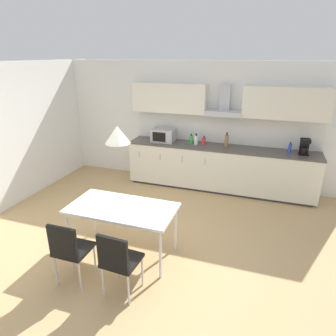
{
  "coord_description": "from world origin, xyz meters",
  "views": [
    {
      "loc": [
        1.62,
        -3.5,
        2.7
      ],
      "look_at": [
        0.18,
        0.73,
        1.0
      ],
      "focal_mm": 32.0,
      "sensor_mm": 36.0,
      "label": 1
    }
  ],
  "objects_px": {
    "pendant_lamp": "(117,135)",
    "microwave": "(163,135)",
    "bottle_white": "(196,140)",
    "bottle_green": "(191,139)",
    "dining_table": "(122,210)",
    "bottle_brown": "(227,141)",
    "bottle_red": "(204,141)",
    "bottle_blue": "(290,148)",
    "chair_near_left": "(69,247)",
    "coffee_maker": "(304,147)",
    "chair_near_right": "(118,259)"
  },
  "relations": [
    {
      "from": "bottle_brown",
      "to": "bottle_blue",
      "type": "bearing_deg",
      "value": 1.42
    },
    {
      "from": "bottle_red",
      "to": "dining_table",
      "type": "height_order",
      "value": "bottle_red"
    },
    {
      "from": "coffee_maker",
      "to": "bottle_blue",
      "type": "relative_size",
      "value": 1.4
    },
    {
      "from": "coffee_maker",
      "to": "bottle_green",
      "type": "distance_m",
      "value": 2.19
    },
    {
      "from": "bottle_blue",
      "to": "dining_table",
      "type": "bearing_deg",
      "value": -129.3
    },
    {
      "from": "bottle_green",
      "to": "dining_table",
      "type": "relative_size",
      "value": 0.15
    },
    {
      "from": "coffee_maker",
      "to": "bottle_blue",
      "type": "bearing_deg",
      "value": 176.08
    },
    {
      "from": "chair_near_right",
      "to": "bottle_red",
      "type": "bearing_deg",
      "value": 86.54
    },
    {
      "from": "bottle_blue",
      "to": "coffee_maker",
      "type": "bearing_deg",
      "value": -3.92
    },
    {
      "from": "chair_near_right",
      "to": "bottle_blue",
      "type": "bearing_deg",
      "value": 61.43
    },
    {
      "from": "chair_near_left",
      "to": "pendant_lamp",
      "type": "distance_m",
      "value": 1.49
    },
    {
      "from": "microwave",
      "to": "bottle_brown",
      "type": "bearing_deg",
      "value": 0.57
    },
    {
      "from": "pendant_lamp",
      "to": "dining_table",
      "type": "bearing_deg",
      "value": -90.0
    },
    {
      "from": "coffee_maker",
      "to": "bottle_white",
      "type": "relative_size",
      "value": 1.29
    },
    {
      "from": "bottle_brown",
      "to": "bottle_green",
      "type": "bearing_deg",
      "value": 179.05
    },
    {
      "from": "bottle_white",
      "to": "bottle_brown",
      "type": "xyz_separation_m",
      "value": [
        0.63,
        -0.0,
        0.03
      ]
    },
    {
      "from": "pendant_lamp",
      "to": "microwave",
      "type": "bearing_deg",
      "value": 97.31
    },
    {
      "from": "coffee_maker",
      "to": "dining_table",
      "type": "xyz_separation_m",
      "value": [
        -2.46,
        -2.69,
        -0.39
      ]
    },
    {
      "from": "dining_table",
      "to": "chair_near_left",
      "type": "height_order",
      "value": "chair_near_left"
    },
    {
      "from": "bottle_white",
      "to": "bottle_green",
      "type": "distance_m",
      "value": 0.11
    },
    {
      "from": "bottle_blue",
      "to": "bottle_green",
      "type": "distance_m",
      "value": 1.95
    },
    {
      "from": "bottle_white",
      "to": "dining_table",
      "type": "bearing_deg",
      "value": -98.06
    },
    {
      "from": "bottle_brown",
      "to": "chair_near_left",
      "type": "xyz_separation_m",
      "value": [
        -1.34,
        -3.44,
        -0.53
      ]
    },
    {
      "from": "bottle_white",
      "to": "pendant_lamp",
      "type": "xyz_separation_m",
      "value": [
        -0.38,
        -2.68,
        0.73
      ]
    },
    {
      "from": "bottle_green",
      "to": "chair_near_left",
      "type": "xyz_separation_m",
      "value": [
        -0.6,
        -3.45,
        -0.49
      ]
    },
    {
      "from": "bottle_white",
      "to": "bottle_brown",
      "type": "relative_size",
      "value": 0.76
    },
    {
      "from": "coffee_maker",
      "to": "bottle_brown",
      "type": "height_order",
      "value": "bottle_brown"
    },
    {
      "from": "bottle_blue",
      "to": "bottle_green",
      "type": "bearing_deg",
      "value": -179.48
    },
    {
      "from": "bottle_green",
      "to": "bottle_red",
      "type": "xyz_separation_m",
      "value": [
        0.27,
        0.03,
        -0.01
      ]
    },
    {
      "from": "chair_near_left",
      "to": "pendant_lamp",
      "type": "height_order",
      "value": "pendant_lamp"
    },
    {
      "from": "microwave",
      "to": "bottle_red",
      "type": "bearing_deg",
      "value": 3.43
    },
    {
      "from": "coffee_maker",
      "to": "pendant_lamp",
      "type": "bearing_deg",
      "value": -132.47
    },
    {
      "from": "bottle_blue",
      "to": "bottle_white",
      "type": "height_order",
      "value": "bottle_white"
    },
    {
      "from": "bottle_white",
      "to": "chair_near_left",
      "type": "height_order",
      "value": "bottle_white"
    },
    {
      "from": "bottle_blue",
      "to": "chair_near_left",
      "type": "xyz_separation_m",
      "value": [
        -2.54,
        -3.47,
        -0.49
      ]
    },
    {
      "from": "dining_table",
      "to": "pendant_lamp",
      "type": "bearing_deg",
      "value": 90.0
    },
    {
      "from": "bottle_blue",
      "to": "pendant_lamp",
      "type": "xyz_separation_m",
      "value": [
        -2.21,
        -2.71,
        0.74
      ]
    },
    {
      "from": "dining_table",
      "to": "bottle_brown",
      "type": "bearing_deg",
      "value": 69.35
    },
    {
      "from": "bottle_blue",
      "to": "chair_near_left",
      "type": "bearing_deg",
      "value": -126.26
    },
    {
      "from": "pendant_lamp",
      "to": "bottle_red",
      "type": "bearing_deg",
      "value": 78.84
    },
    {
      "from": "bottle_green",
      "to": "bottle_brown",
      "type": "height_order",
      "value": "bottle_brown"
    },
    {
      "from": "bottle_green",
      "to": "bottle_brown",
      "type": "distance_m",
      "value": 0.74
    },
    {
      "from": "bottle_white",
      "to": "pendant_lamp",
      "type": "height_order",
      "value": "pendant_lamp"
    },
    {
      "from": "bottle_white",
      "to": "bottle_green",
      "type": "relative_size",
      "value": 1.08
    },
    {
      "from": "coffee_maker",
      "to": "chair_near_left",
      "type": "height_order",
      "value": "coffee_maker"
    },
    {
      "from": "coffee_maker",
      "to": "dining_table",
      "type": "relative_size",
      "value": 0.2
    },
    {
      "from": "microwave",
      "to": "bottle_green",
      "type": "xyz_separation_m",
      "value": [
        0.61,
        0.03,
        -0.05
      ]
    },
    {
      "from": "microwave",
      "to": "bottle_brown",
      "type": "distance_m",
      "value": 1.35
    },
    {
      "from": "bottle_red",
      "to": "dining_table",
      "type": "distance_m",
      "value": 2.79
    },
    {
      "from": "bottle_green",
      "to": "bottle_brown",
      "type": "relative_size",
      "value": 0.7
    }
  ]
}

